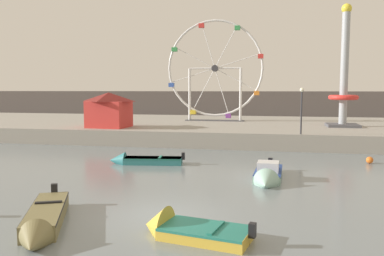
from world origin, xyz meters
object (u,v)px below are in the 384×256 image
object	(u,v)px
motorboat_olive_wood	(43,221)
motorboat_teal_painted	(141,160)
motorboat_seafoam	(268,176)
ferris_wheel_white_frame	(215,70)
drop_tower_steel_tower	(344,84)
mooring_buoy_orange	(370,160)
carnival_booth_red_striped	(109,109)
promenade_lamp_near	(302,103)
motorboat_mustard_yellow	(184,229)

from	to	relation	value
motorboat_olive_wood	motorboat_teal_painted	bearing A→B (deg)	159.56
motorboat_teal_painted	motorboat_seafoam	xyz separation A→B (m)	(7.97, -3.24, 0.06)
ferris_wheel_white_frame	drop_tower_steel_tower	world-z (taller)	drop_tower_steel_tower
motorboat_olive_wood	drop_tower_steel_tower	bearing A→B (deg)	128.87
mooring_buoy_orange	carnival_booth_red_striped	bearing A→B (deg)	162.33
ferris_wheel_white_frame	mooring_buoy_orange	distance (m)	20.97
ferris_wheel_white_frame	mooring_buoy_orange	bearing A→B (deg)	-52.11
motorboat_teal_painted	promenade_lamp_near	bearing A→B (deg)	-152.79
promenade_lamp_near	mooring_buoy_orange	distance (m)	6.78
motorboat_mustard_yellow	drop_tower_steel_tower	size ratio (longest dim) A/B	0.35
motorboat_mustard_yellow	motorboat_olive_wood	world-z (taller)	motorboat_mustard_yellow
motorboat_seafoam	ferris_wheel_white_frame	xyz separation A→B (m)	(-5.88, 21.97, 6.45)
motorboat_teal_painted	motorboat_seafoam	bearing A→B (deg)	149.97
motorboat_mustard_yellow	promenade_lamp_near	xyz separation A→B (m)	(4.94, 18.84, 3.44)
motorboat_mustard_yellow	promenade_lamp_near	distance (m)	19.77
motorboat_mustard_yellow	drop_tower_steel_tower	distance (m)	28.03
ferris_wheel_white_frame	drop_tower_steel_tower	distance (m)	13.23
motorboat_olive_wood	carnival_booth_red_striped	bearing A→B (deg)	174.13
promenade_lamp_near	motorboat_mustard_yellow	bearing A→B (deg)	-104.70
motorboat_mustard_yellow	ferris_wheel_white_frame	distance (m)	31.17
drop_tower_steel_tower	motorboat_olive_wood	bearing A→B (deg)	-117.77
motorboat_olive_wood	carnival_booth_red_striped	distance (m)	22.69
motorboat_teal_painted	mooring_buoy_orange	xyz separation A→B (m)	(14.33, 3.00, -0.01)
ferris_wheel_white_frame	drop_tower_steel_tower	size ratio (longest dim) A/B	0.98
motorboat_seafoam	drop_tower_steel_tower	distance (m)	19.50
ferris_wheel_white_frame	carnival_booth_red_striped	bearing A→B (deg)	-131.90
motorboat_mustard_yellow	carnival_booth_red_striped	world-z (taller)	carnival_booth_red_striped
ferris_wheel_white_frame	carnival_booth_red_striped	xyz separation A→B (m)	(-8.25, -9.20, -3.79)
motorboat_mustard_yellow	promenade_lamp_near	bearing A→B (deg)	-93.24
carnival_booth_red_striped	motorboat_olive_wood	bearing A→B (deg)	-68.06
motorboat_seafoam	promenade_lamp_near	bearing A→B (deg)	170.07
motorboat_seafoam	drop_tower_steel_tower	bearing A→B (deg)	162.43
motorboat_olive_wood	promenade_lamp_near	bearing A→B (deg)	129.82
motorboat_mustard_yellow	ferris_wheel_white_frame	bearing A→B (deg)	-72.33
carnival_booth_red_striped	ferris_wheel_white_frame	bearing A→B (deg)	52.55
motorboat_seafoam	promenade_lamp_near	xyz separation A→B (m)	(2.36, 10.50, 3.37)
motorboat_olive_wood	ferris_wheel_white_frame	world-z (taller)	ferris_wheel_white_frame
motorboat_seafoam	carnival_booth_red_striped	size ratio (longest dim) A/B	1.21
motorboat_seafoam	ferris_wheel_white_frame	size ratio (longest dim) A/B	0.44
motorboat_mustard_yellow	motorboat_teal_painted	size ratio (longest dim) A/B	0.79
motorboat_teal_painted	motorboat_olive_wood	distance (m)	11.98
motorboat_mustard_yellow	motorboat_seafoam	xyz separation A→B (m)	(2.58, 8.33, 0.07)
motorboat_seafoam	carnival_booth_red_striped	world-z (taller)	carnival_booth_red_striped
motorboat_seafoam	promenade_lamp_near	size ratio (longest dim) A/B	1.36
motorboat_olive_wood	ferris_wheel_white_frame	size ratio (longest dim) A/B	0.49
motorboat_mustard_yellow	motorboat_seafoam	distance (m)	8.72
motorboat_teal_painted	carnival_booth_red_striped	distance (m)	11.67
motorboat_seafoam	drop_tower_steel_tower	size ratio (longest dim) A/B	0.43
motorboat_seafoam	motorboat_teal_painted	bearing A→B (deg)	-109.40
motorboat_mustard_yellow	motorboat_teal_painted	bearing A→B (deg)	-53.58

